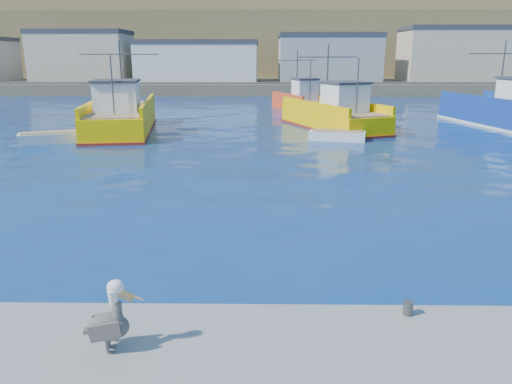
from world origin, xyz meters
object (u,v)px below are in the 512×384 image
skiff_left (52,138)px  pelican (110,321)px  trawler_yellow_b (335,116)px  boat_orange (301,101)px  trawler_blue (510,112)px  skiff_mid (337,136)px  trawler_yellow_a (121,117)px

skiff_left → pelican: pelican is taller
trawler_yellow_b → boat_orange: bearing=97.3°
trawler_yellow_b → boat_orange: size_ratio=1.37×
trawler_yellow_b → pelican: size_ratio=8.59×
trawler_yellow_b → skiff_left: bearing=-161.1°
trawler_blue → pelican: bearing=-124.5°
skiff_left → pelican: 26.94m
pelican → skiff_mid: bearing=73.3°
trawler_blue → pelican: (-22.54, -32.74, -0.06)m
trawler_yellow_b → trawler_blue: bearing=6.3°
trawler_yellow_a → pelican: size_ratio=9.70×
boat_orange → pelican: (-6.57, -44.23, 0.07)m
pelican → trawler_yellow_a: bearing=105.1°
skiff_mid → pelican: pelican is taller
trawler_yellow_a → pelican: 30.43m
trawler_yellow_a → trawler_blue: bearing=6.3°
trawler_yellow_b → boat_orange: (-1.69, 13.08, -0.01)m
trawler_blue → boat_orange: (-15.97, 11.49, -0.13)m
trawler_yellow_b → pelican: (-8.25, -31.16, 0.05)m
skiff_mid → trawler_yellow_b: bearing=84.1°
trawler_yellow_a → trawler_yellow_b: size_ratio=1.13×
skiff_left → trawler_yellow_a: bearing=56.0°
trawler_blue → skiff_mid: size_ratio=3.51×
trawler_blue → skiff_left: bearing=-166.3°
trawler_yellow_a → trawler_yellow_b: trawler_yellow_a is taller
trawler_blue → skiff_left: size_ratio=3.21×
trawler_yellow_b → skiff_left: size_ratio=2.72×
trawler_yellow_b → boat_orange: 13.18m
trawler_blue → pelican: size_ratio=10.12×
trawler_blue → skiff_left: (-33.76, -8.25, -0.86)m
trawler_yellow_a → boat_orange: 20.74m
boat_orange → skiff_mid: 18.56m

